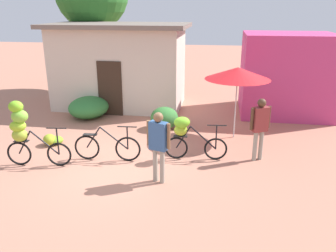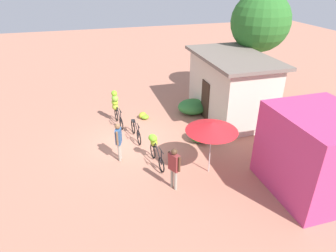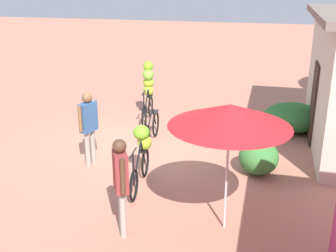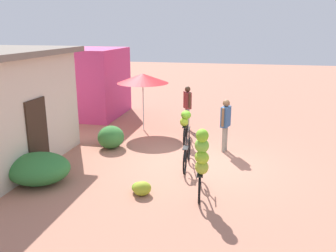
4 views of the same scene
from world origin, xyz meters
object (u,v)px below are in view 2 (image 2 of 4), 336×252
(tree_behind_building, at_px, (260,22))
(bicycle_center_loaded, at_px, (155,146))
(shop_pink, at_px, (316,153))
(bicycle_near_pile, at_px, (136,131))
(bicycle_leftmost, at_px, (116,105))
(banana_pile_on_ground, at_px, (144,116))
(building_low, at_px, (231,86))
(person_vendor, at_px, (174,165))
(market_umbrella, at_px, (212,126))
(person_bystander, at_px, (119,138))

(tree_behind_building, xyz_separation_m, bicycle_center_loaded, (5.11, -7.34, -3.70))
(shop_pink, bearing_deg, bicycle_near_pile, -134.64)
(bicycle_leftmost, distance_m, banana_pile_on_ground, 1.63)
(building_low, height_order, bicycle_center_loaded, building_low)
(tree_behind_building, bearing_deg, shop_pink, -16.61)
(person_vendor, bearing_deg, banana_pile_on_ground, 178.72)
(shop_pink, bearing_deg, tree_behind_building, 163.39)
(building_low, distance_m, banana_pile_on_ground, 4.81)
(market_umbrella, relative_size, bicycle_leftmost, 1.28)
(bicycle_center_loaded, bearing_deg, tree_behind_building, 124.84)
(person_vendor, bearing_deg, building_low, 137.44)
(bicycle_leftmost, height_order, person_bystander, bicycle_leftmost)
(bicycle_leftmost, bearing_deg, person_vendor, 12.40)
(building_low, relative_size, person_vendor, 3.23)
(tree_behind_building, distance_m, person_vendor, 10.50)
(tree_behind_building, distance_m, banana_pile_on_ground, 8.25)
(person_vendor, height_order, person_bystander, person_bystander)
(bicycle_leftmost, height_order, person_vendor, bicycle_leftmost)
(market_umbrella, height_order, bicycle_leftmost, market_umbrella)
(bicycle_leftmost, height_order, banana_pile_on_ground, bicycle_leftmost)
(bicycle_center_loaded, bearing_deg, banana_pile_on_ground, 174.71)
(bicycle_leftmost, relative_size, bicycle_center_loaded, 1.04)
(bicycle_leftmost, bearing_deg, market_umbrella, 28.84)
(bicycle_leftmost, xyz_separation_m, bicycle_near_pile, (1.90, 0.63, -0.61))
(bicycle_leftmost, bearing_deg, bicycle_near_pile, 18.46)
(building_low, height_order, shop_pink, building_low)
(market_umbrella, distance_m, person_bystander, 3.77)
(bicycle_near_pile, bearing_deg, bicycle_center_loaded, 11.03)
(tree_behind_building, relative_size, person_vendor, 3.64)
(banana_pile_on_ground, bearing_deg, shop_pink, 32.18)
(tree_behind_building, relative_size, bicycle_near_pile, 3.44)
(market_umbrella, height_order, banana_pile_on_ground, market_umbrella)
(market_umbrella, distance_m, bicycle_leftmost, 6.03)
(market_umbrella, distance_m, bicycle_near_pile, 4.31)
(person_bystander, bearing_deg, building_low, 113.46)
(tree_behind_building, bearing_deg, person_vendor, -45.62)
(shop_pink, xyz_separation_m, bicycle_center_loaded, (-3.16, -4.87, -0.76))
(market_umbrella, bearing_deg, person_bystander, -119.03)
(shop_pink, relative_size, bicycle_leftmost, 1.88)
(bicycle_near_pile, distance_m, person_vendor, 3.98)
(person_bystander, bearing_deg, banana_pile_on_ground, 153.71)
(building_low, xyz_separation_m, bicycle_center_loaded, (3.20, -4.87, -0.93))
(building_low, bearing_deg, person_vendor, -42.56)
(tree_behind_building, height_order, person_vendor, tree_behind_building)
(building_low, distance_m, tree_behind_building, 4.17)
(person_vendor, distance_m, person_bystander, 2.83)
(building_low, distance_m, bicycle_leftmost, 5.98)
(tree_behind_building, bearing_deg, bicycle_leftmost, -82.01)
(shop_pink, relative_size, market_umbrella, 1.47)
(bicycle_leftmost, relative_size, person_bystander, 1.02)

